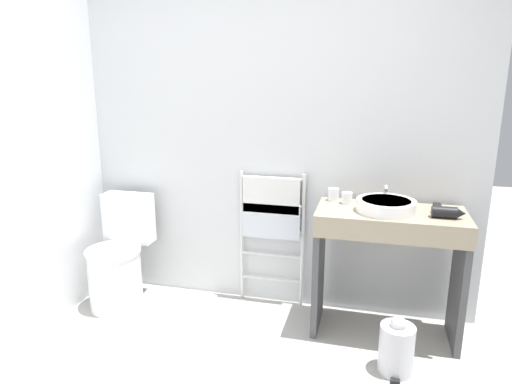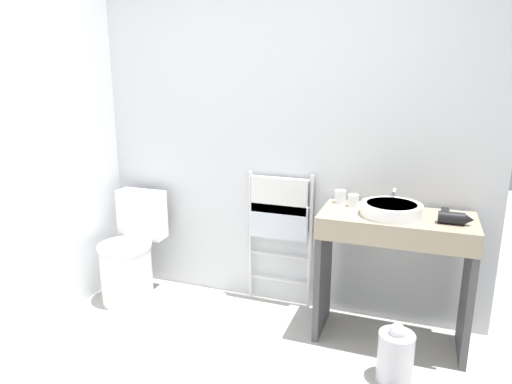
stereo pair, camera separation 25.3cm
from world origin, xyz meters
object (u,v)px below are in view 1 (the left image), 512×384
(towel_radiator, at_px, (271,214))
(sink_basin, at_px, (386,205))
(cup_near_edge, at_px, (347,198))
(hair_dryer, at_px, (446,212))
(trash_bin, at_px, (396,348))
(cup_near_wall, at_px, (333,194))
(toilet, at_px, (119,263))

(towel_radiator, distance_m, sink_basin, 0.84)
(cup_near_edge, height_order, hair_dryer, cup_near_edge)
(towel_radiator, height_order, cup_near_edge, towel_radiator)
(cup_near_edge, distance_m, trash_bin, 0.96)
(towel_radiator, xyz_separation_m, cup_near_edge, (0.53, -0.12, 0.19))
(sink_basin, bearing_deg, cup_near_edge, 152.75)
(cup_near_wall, xyz_separation_m, trash_bin, (0.44, -0.57, -0.74))
(towel_radiator, relative_size, cup_near_wall, 11.94)
(hair_dryer, bearing_deg, sink_basin, 174.86)
(sink_basin, bearing_deg, toilet, -178.64)
(hair_dryer, bearing_deg, towel_radiator, 166.30)
(towel_radiator, xyz_separation_m, cup_near_wall, (0.44, -0.06, 0.19))
(toilet, relative_size, sink_basin, 2.24)
(hair_dryer, bearing_deg, trash_bin, -124.01)
(cup_near_edge, bearing_deg, hair_dryer, -14.97)
(sink_basin, relative_size, cup_near_wall, 4.33)
(toilet, height_order, towel_radiator, towel_radiator)
(towel_radiator, height_order, trash_bin, towel_radiator)
(sink_basin, distance_m, cup_near_wall, 0.38)
(toilet, height_order, cup_near_edge, cup_near_edge)
(towel_radiator, height_order, hair_dryer, towel_radiator)
(toilet, xyz_separation_m, towel_radiator, (1.09, 0.29, 0.38))
(toilet, xyz_separation_m, hair_dryer, (2.21, 0.01, 0.56))
(hair_dryer, bearing_deg, cup_near_wall, 162.64)
(towel_radiator, relative_size, cup_near_edge, 13.21)
(towel_radiator, xyz_separation_m, trash_bin, (0.88, -0.63, -0.54))
(towel_radiator, distance_m, trash_bin, 1.21)
(cup_near_edge, bearing_deg, towel_radiator, 167.72)
(cup_near_wall, relative_size, trash_bin, 0.24)
(cup_near_wall, height_order, cup_near_edge, cup_near_wall)
(toilet, distance_m, hair_dryer, 2.28)
(sink_basin, height_order, cup_near_wall, cup_near_wall)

